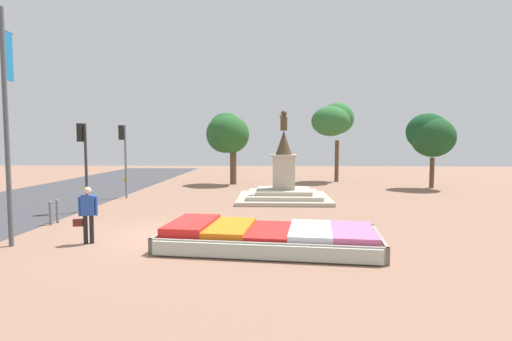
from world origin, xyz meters
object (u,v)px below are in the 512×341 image
traffic_light_mid_block (84,152)px  kerb_bollard_north (57,211)px  statue_monument (284,186)px  banner_pole (7,123)px  kerb_bollard_mid_b (51,212)px  pedestrian_with_handbag (87,211)px  traffic_light_far_corner (124,148)px  flower_planter (267,237)px

traffic_light_mid_block → kerb_bollard_north: (0.04, -2.40, -2.21)m
statue_monument → kerb_bollard_north: statue_monument is taller
kerb_bollard_north → banner_pole: bearing=-82.7°
traffic_light_mid_block → kerb_bollard_mid_b: traffic_light_mid_block is taller
banner_pole → pedestrian_with_handbag: (2.18, 0.36, -2.68)m
traffic_light_mid_block → kerb_bollard_north: traffic_light_mid_block is taller
traffic_light_far_corner → kerb_bollard_mid_b: bearing=-91.4°
flower_planter → banner_pole: bearing=-178.8°
kerb_bollard_mid_b → traffic_light_far_corner: bearing=88.6°
flower_planter → kerb_bollard_north: (-8.13, 3.22, 0.19)m
flower_planter → statue_monument: bearing=85.4°
statue_monument → traffic_light_mid_block: bearing=-155.6°
flower_planter → statue_monument: size_ratio=1.39×
pedestrian_with_handbag → kerb_bollard_mid_b: (-2.67, 2.66, -0.52)m
statue_monument → banner_pole: (-8.48, -9.83, 2.92)m
statue_monument → traffic_light_far_corner: statue_monument is taller
statue_monument → traffic_light_far_corner: bearing=177.9°
flower_planter → traffic_light_far_corner: traffic_light_far_corner is taller
pedestrian_with_handbag → traffic_light_far_corner: bearing=104.3°
traffic_light_mid_block → statue_monument: bearing=24.4°
flower_planter → traffic_light_mid_block: traffic_light_mid_block is taller
kerb_bollard_north → kerb_bollard_mid_b: bearing=-99.9°
traffic_light_mid_block → traffic_light_far_corner: 4.38m
flower_planter → pedestrian_with_handbag: size_ratio=3.82×
pedestrian_with_handbag → kerb_bollard_north: size_ratio=1.90×
banner_pole → pedestrian_with_handbag: size_ratio=3.99×
traffic_light_far_corner → kerb_bollard_north: 7.14m
flower_planter → banner_pole: banner_pole is taller
traffic_light_mid_block → banner_pole: size_ratio=0.56×
traffic_light_mid_block → kerb_bollard_north: size_ratio=4.25×
pedestrian_with_handbag → flower_planter: bearing=-2.1°
kerb_bollard_mid_b → kerb_bollard_north: (0.06, 0.36, 0.00)m
traffic_light_far_corner → statue_monument: bearing=-2.1°
traffic_light_far_corner → banner_pole: 10.19m
statue_monument → kerb_bollard_mid_b: (-8.97, -6.81, -0.27)m
flower_planter → traffic_light_far_corner: size_ratio=1.67×
flower_planter → kerb_bollard_mid_b: 8.68m
traffic_light_far_corner → kerb_bollard_north: size_ratio=4.36×
flower_planter → pedestrian_with_handbag: (-5.53, 0.20, 0.70)m
kerb_bollard_mid_b → kerb_bollard_north: 0.37m
traffic_light_mid_block → pedestrian_with_handbag: (2.65, -5.41, -1.70)m
statue_monument → kerb_bollard_mid_b: bearing=-142.8°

